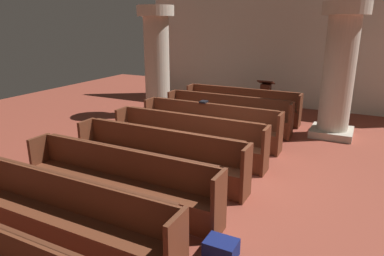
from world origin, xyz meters
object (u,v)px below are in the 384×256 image
(pew_row_0, at_px, (242,103))
(pew_row_5, at_px, (119,178))
(hymn_book, at_px, (204,102))
(pew_row_6, at_px, (62,213))
(kneeler_box_navy, at_px, (221,249))
(pew_row_4, at_px, (159,154))
(pew_row_1, at_px, (227,112))
(pillar_aisle_side, at_px, (339,69))
(lectern, at_px, (265,100))
(pew_row_2, at_px, (210,123))
(pillar_far_side, at_px, (157,60))
(pew_row_3, at_px, (188,136))

(pew_row_0, distance_m, pew_row_5, 5.68)
(hymn_book, bearing_deg, pew_row_6, -86.93)
(kneeler_box_navy, bearing_deg, pew_row_4, 140.18)
(kneeler_box_navy, bearing_deg, pew_row_5, 167.28)
(pew_row_1, bearing_deg, pillar_aisle_side, 16.06)
(pew_row_5, distance_m, lectern, 6.61)
(pew_row_2, height_order, pillar_aisle_side, pillar_aisle_side)
(pew_row_1, relative_size, pew_row_6, 1.00)
(lectern, bearing_deg, pew_row_5, -93.88)
(pillar_aisle_side, relative_size, hymn_book, 15.34)
(pew_row_6, relative_size, kneeler_box_navy, 8.59)
(pillar_far_side, relative_size, lectern, 2.99)
(pew_row_4, xyz_separation_m, lectern, (0.45, 5.46, -0.03))
(pew_row_4, height_order, pillar_far_side, pillar_far_side)
(pew_row_1, xyz_separation_m, pillar_aisle_side, (2.56, 0.74, 1.20))
(kneeler_box_navy, bearing_deg, pew_row_6, -159.07)
(kneeler_box_navy, bearing_deg, lectern, 101.46)
(pillar_far_side, distance_m, lectern, 3.54)
(kneeler_box_navy, bearing_deg, pew_row_1, 110.62)
(pew_row_2, relative_size, pillar_aisle_side, 1.05)
(pillar_aisle_side, height_order, pillar_far_side, same)
(pillar_far_side, bearing_deg, pew_row_5, -63.75)
(pew_row_1, bearing_deg, pew_row_3, -90.00)
(pillar_far_side, bearing_deg, pew_row_6, -68.05)
(pillar_aisle_side, distance_m, pillar_far_side, 5.07)
(pew_row_0, distance_m, pew_row_1, 1.14)
(pew_row_3, relative_size, pillar_aisle_side, 1.05)
(pew_row_0, xyz_separation_m, pew_row_1, (0.00, -1.14, 0.00))
(pew_row_0, bearing_deg, pew_row_3, -90.00)
(pew_row_2, distance_m, pillar_aisle_side, 3.39)
(pew_row_1, xyz_separation_m, hymn_book, (-0.25, -0.95, 0.45))
(pew_row_0, bearing_deg, pew_row_5, -90.00)
(pew_row_1, relative_size, hymn_book, 16.09)
(pew_row_0, bearing_deg, pew_row_4, -90.00)
(pew_row_3, distance_m, pew_row_5, 2.27)
(pew_row_5, xyz_separation_m, lectern, (0.45, 6.59, -0.03))
(lectern, height_order, hymn_book, lectern)
(pew_row_4, distance_m, hymn_book, 2.51)
(pew_row_2, bearing_deg, lectern, 82.02)
(pillar_aisle_side, bearing_deg, pew_row_2, -143.79)
(pew_row_1, height_order, pillar_aisle_side, pillar_aisle_side)
(pew_row_1, height_order, pew_row_2, same)
(lectern, bearing_deg, pew_row_0, -116.09)
(pew_row_4, distance_m, kneeler_box_navy, 2.46)
(pew_row_5, height_order, hymn_book, hymn_book)
(pew_row_5, distance_m, pillar_far_side, 5.80)
(hymn_book, relative_size, kneeler_box_navy, 0.53)
(pew_row_3, height_order, pew_row_5, same)
(kneeler_box_navy, bearing_deg, hymn_book, 117.87)
(pew_row_2, xyz_separation_m, pew_row_4, (0.00, -2.27, 0.00))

